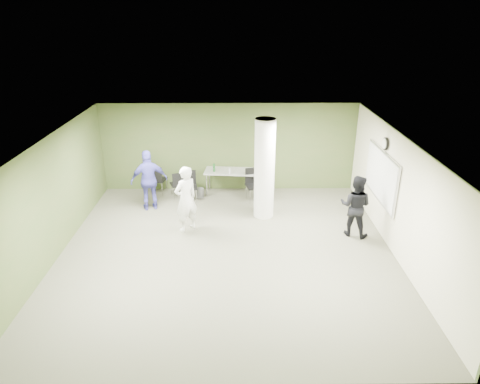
{
  "coord_description": "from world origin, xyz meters",
  "views": [
    {
      "loc": [
        0.23,
        -8.96,
        5.39
      ],
      "look_at": [
        0.32,
        1.0,
        1.15
      ],
      "focal_mm": 32.0,
      "sensor_mm": 36.0,
      "label": 1
    }
  ],
  "objects_px": {
    "woman_white": "(186,199)",
    "man_black": "(355,206)",
    "man_blue": "(149,180)",
    "folding_table": "(231,172)",
    "chair_back_left": "(157,178)"
  },
  "relations": [
    {
      "from": "folding_table",
      "to": "woman_white",
      "type": "relative_size",
      "value": 0.96
    },
    {
      "from": "woman_white",
      "to": "man_blue",
      "type": "relative_size",
      "value": 1.0
    },
    {
      "from": "chair_back_left",
      "to": "man_blue",
      "type": "relative_size",
      "value": 0.53
    },
    {
      "from": "folding_table",
      "to": "man_black",
      "type": "height_order",
      "value": "man_black"
    },
    {
      "from": "chair_back_left",
      "to": "woman_white",
      "type": "height_order",
      "value": "woman_white"
    },
    {
      "from": "man_black",
      "to": "man_blue",
      "type": "distance_m",
      "value": 5.76
    },
    {
      "from": "chair_back_left",
      "to": "man_black",
      "type": "distance_m",
      "value": 6.15
    },
    {
      "from": "woman_white",
      "to": "man_black",
      "type": "bearing_deg",
      "value": 135.93
    },
    {
      "from": "folding_table",
      "to": "woman_white",
      "type": "distance_m",
      "value": 2.67
    },
    {
      "from": "man_black",
      "to": "chair_back_left",
      "type": "bearing_deg",
      "value": 0.31
    },
    {
      "from": "folding_table",
      "to": "woman_white",
      "type": "bearing_deg",
      "value": -110.42
    },
    {
      "from": "folding_table",
      "to": "chair_back_left",
      "type": "bearing_deg",
      "value": -175.3
    },
    {
      "from": "man_black",
      "to": "man_blue",
      "type": "relative_size",
      "value": 0.91
    },
    {
      "from": "chair_back_left",
      "to": "man_black",
      "type": "height_order",
      "value": "man_black"
    },
    {
      "from": "folding_table",
      "to": "man_black",
      "type": "xyz_separation_m",
      "value": [
        3.18,
        -2.69,
        0.07
      ]
    }
  ]
}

